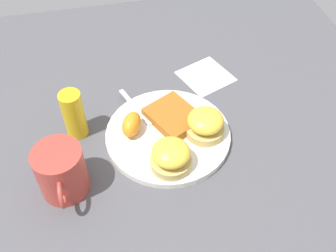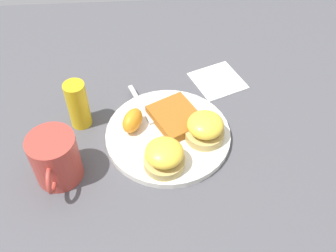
{
  "view_description": "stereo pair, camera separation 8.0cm",
  "coord_description": "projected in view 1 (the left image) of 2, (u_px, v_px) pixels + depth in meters",
  "views": [
    {
      "loc": [
        0.52,
        -0.12,
        0.63
      ],
      "look_at": [
        0.0,
        0.0,
        0.03
      ],
      "focal_mm": 42.0,
      "sensor_mm": 36.0,
      "label": 1
    },
    {
      "loc": [
        0.54,
        -0.04,
        0.63
      ],
      "look_at": [
        0.0,
        0.0,
        0.03
      ],
      "focal_mm": 42.0,
      "sensor_mm": 36.0,
      "label": 2
    }
  ],
  "objects": [
    {
      "name": "fork",
      "position": [
        153.0,
        128.0,
        0.82
      ],
      "size": [
        0.23,
        0.1,
        0.0
      ],
      "color": "silver",
      "rests_on": "plate"
    },
    {
      "name": "plate",
      "position": [
        168.0,
        135.0,
        0.82
      ],
      "size": [
        0.26,
        0.26,
        0.01
      ],
      "primitive_type": "cylinder",
      "color": "silver",
      "rests_on": "ground_plane"
    },
    {
      "name": "sandwich_benedict_right",
      "position": [
        205.0,
        124.0,
        0.79
      ],
      "size": [
        0.08,
        0.08,
        0.06
      ],
      "color": "tan",
      "rests_on": "plate"
    },
    {
      "name": "cup",
      "position": [
        61.0,
        172.0,
        0.7
      ],
      "size": [
        0.12,
        0.09,
        0.1
      ],
      "color": "#B23D33",
      "rests_on": "ground_plane"
    },
    {
      "name": "napkin",
      "position": [
        206.0,
        76.0,
        0.95
      ],
      "size": [
        0.14,
        0.14,
        0.0
      ],
      "primitive_type": "cube",
      "rotation": [
        0.0,
        0.0,
        0.38
      ],
      "color": "white",
      "rests_on": "ground_plane"
    },
    {
      "name": "ground_plane",
      "position": [
        168.0,
        137.0,
        0.83
      ],
      "size": [
        1.1,
        1.1,
        0.0
      ],
      "primitive_type": "plane",
      "color": "#4C4C51"
    },
    {
      "name": "sandwich_benedict_left",
      "position": [
        171.0,
        156.0,
        0.74
      ],
      "size": [
        0.08,
        0.08,
        0.06
      ],
      "color": "tan",
      "rests_on": "plate"
    },
    {
      "name": "hashbrown_patty",
      "position": [
        173.0,
        116.0,
        0.83
      ],
      "size": [
        0.14,
        0.13,
        0.02
      ],
      "primitive_type": "cube",
      "rotation": [
        0.0,
        0.0,
        0.47
      ],
      "color": "#9D5C1D",
      "rests_on": "plate"
    },
    {
      "name": "condiment_bottle",
      "position": [
        74.0,
        115.0,
        0.79
      ],
      "size": [
        0.04,
        0.04,
        0.11
      ],
      "primitive_type": "cylinder",
      "color": "gold",
      "rests_on": "ground_plane"
    },
    {
      "name": "orange_wedge",
      "position": [
        132.0,
        124.0,
        0.8
      ],
      "size": [
        0.07,
        0.06,
        0.04
      ],
      "primitive_type": "ellipsoid",
      "rotation": [
        0.0,
        0.0,
        2.68
      ],
      "color": "orange",
      "rests_on": "plate"
    }
  ]
}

